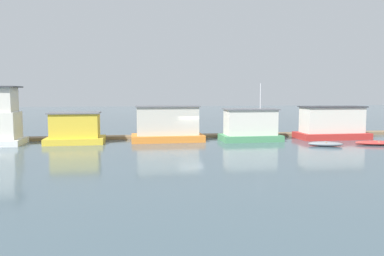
{
  "coord_description": "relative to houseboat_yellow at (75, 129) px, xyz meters",
  "views": [
    {
      "loc": [
        -5.58,
        -36.25,
        4.73
      ],
      "look_at": [
        0.0,
        -1.0,
        1.4
      ],
      "focal_mm": 35.0,
      "sensor_mm": 36.0,
      "label": 1
    }
  ],
  "objects": [
    {
      "name": "houseboat_yellow",
      "position": [
        0.0,
        0.0,
        0.0
      ],
      "size": [
        5.35,
        3.71,
        2.94
      ],
      "color": "gold",
      "rests_on": "ground_plane"
    },
    {
      "name": "dock_walkway",
      "position": [
        11.0,
        2.84,
        -1.19
      ],
      "size": [
        51.0,
        1.69,
        0.3
      ],
      "primitive_type": "cube",
      "color": "#846B4C",
      "rests_on": "ground_plane"
    },
    {
      "name": "houseboat_orange",
      "position": [
        8.77,
        0.23,
        0.26
      ],
      "size": [
        7.04,
        3.63,
        3.51
      ],
      "color": "orange",
      "rests_on": "ground_plane"
    },
    {
      "name": "houseboat_red",
      "position": [
        25.92,
        -0.43,
        0.21
      ],
      "size": [
        7.24,
        3.45,
        3.39
      ],
      "color": "red",
      "rests_on": "ground_plane"
    },
    {
      "name": "dinghy_red",
      "position": [
        27.48,
        -5.59,
        -1.15
      ],
      "size": [
        4.02,
        2.28,
        0.38
      ],
      "color": "red",
      "rests_on": "ground_plane"
    },
    {
      "name": "ground_plane",
      "position": [
        11.0,
        -0.3,
        -1.34
      ],
      "size": [
        200.0,
        200.0,
        0.0
      ],
      "primitive_type": "plane",
      "color": "#475B66"
    },
    {
      "name": "houseboat_green",
      "position": [
        16.96,
        -0.81,
        0.13
      ],
      "size": [
        5.9,
        3.33,
        5.71
      ],
      "color": "#4C9360",
      "rests_on": "ground_plane"
    },
    {
      "name": "dinghy_grey",
      "position": [
        22.4,
        -5.68,
        -1.13
      ],
      "size": [
        3.19,
        1.96,
        0.43
      ],
      "color": "gray",
      "rests_on": "ground_plane"
    }
  ]
}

